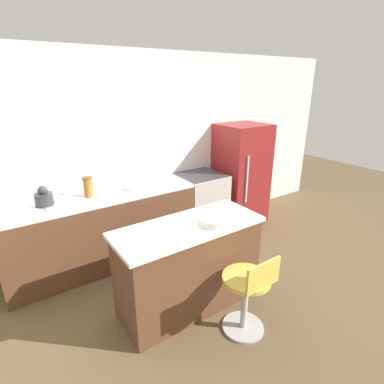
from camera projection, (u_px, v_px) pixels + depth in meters
The scene contains 11 objects.
ground_plane at pixel (143, 265), 3.83m from camera, with size 14.00×14.00×0.00m, color brown.
wall_back at pixel (115, 156), 3.91m from camera, with size 8.00×0.06×2.60m.
back_counter at pixel (104, 230), 3.75m from camera, with size 2.31×0.64×0.93m.
kitchen_island at pixel (189, 266), 3.02m from camera, with size 1.47×0.60×0.93m.
oven_range at pixel (200, 204), 4.53m from camera, with size 0.65×0.65×0.93m.
refrigerator at pixel (241, 174), 4.83m from camera, with size 0.73×0.69×1.60m.
stool_chair at pixel (247, 294), 2.70m from camera, with size 0.44×0.44×0.83m.
kettle at pixel (44, 197), 3.28m from camera, with size 0.19×0.19×0.22m.
mixing_bowl at pixel (132, 184), 3.83m from camera, with size 0.23×0.23×0.09m.
canister_jar at pixel (88, 186), 3.52m from camera, with size 0.12×0.12×0.23m.
fruit_bowl at pixel (214, 220), 2.87m from camera, with size 0.30×0.30×0.07m.
Camera 1 is at (-1.32, -3.05, 2.22)m, focal length 28.00 mm.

